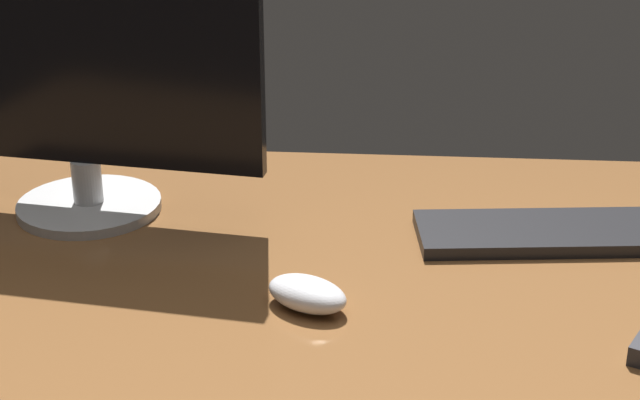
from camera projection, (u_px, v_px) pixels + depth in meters
desk at (280, 279)px, 127.24cm from camera, size 140.00×84.00×2.00cm
monitor at (76, 70)px, 135.94cm from camera, size 51.72×20.25×40.78cm
keyboard at (551, 233)px, 135.31cm from camera, size 36.86×16.01×1.78cm
computer_mouse at (307, 294)px, 117.88cm from camera, size 11.83×10.23×3.69cm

